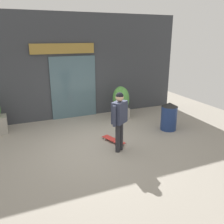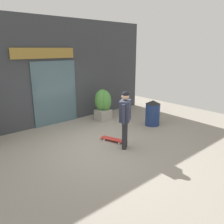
{
  "view_description": "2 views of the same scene",
  "coord_description": "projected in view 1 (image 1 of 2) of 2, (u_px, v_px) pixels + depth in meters",
  "views": [
    {
      "loc": [
        -2.07,
        -5.91,
        2.99
      ],
      "look_at": [
        0.44,
        0.01,
        0.93
      ],
      "focal_mm": 38.21,
      "sensor_mm": 36.0,
      "label": 1
    },
    {
      "loc": [
        -3.71,
        -4.75,
        2.72
      ],
      "look_at": [
        0.44,
        0.01,
        0.93
      ],
      "focal_mm": 36.08,
      "sensor_mm": 36.0,
      "label": 2
    }
  ],
  "objects": [
    {
      "name": "ground_plane",
      "position": [
        98.0,
        144.0,
        6.86
      ],
      "size": [
        12.0,
        12.0,
        0.0
      ],
      "primitive_type": "plane",
      "color": "gray"
    },
    {
      "name": "building_facade",
      "position": [
        71.0,
        67.0,
        8.76
      ],
      "size": [
        8.6,
        0.31,
        3.78
      ],
      "color": "#383A3F",
      "rests_on": "ground_plane"
    },
    {
      "name": "skateboarder",
      "position": [
        119.0,
        116.0,
        6.21
      ],
      "size": [
        0.51,
        0.46,
        1.63
      ],
      "rotation": [
        0.0,
        0.0,
        2.2
      ],
      "color": "#28282D",
      "rests_on": "ground_plane"
    },
    {
      "name": "skateboard",
      "position": [
        113.0,
        140.0,
        7.01
      ],
      "size": [
        0.47,
        0.83,
        0.08
      ],
      "rotation": [
        0.0,
        0.0,
        1.91
      ],
      "color": "red",
      "rests_on": "ground_plane"
    },
    {
      "name": "planter_box_left",
      "position": [
        121.0,
        101.0,
        8.9
      ],
      "size": [
        0.6,
        0.66,
        1.21
      ],
      "color": "gray",
      "rests_on": "ground_plane"
    },
    {
      "name": "trash_bin",
      "position": [
        169.0,
        116.0,
        7.83
      ],
      "size": [
        0.53,
        0.53,
        0.93
      ],
      "color": "navy",
      "rests_on": "ground_plane"
    }
  ]
}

